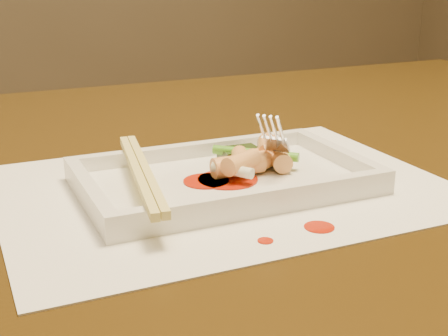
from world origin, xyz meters
name	(u,v)px	position (x,y,z in m)	size (l,w,h in m)	color
table	(227,246)	(0.00, 0.00, 0.65)	(1.40, 0.90, 0.75)	black
placemat	(224,187)	(-0.04, -0.08, 0.75)	(0.40, 0.30, 0.00)	white
sauce_splatter_a	(319,227)	(-0.01, -0.19, 0.75)	(0.02, 0.02, 0.00)	#B91C05
sauce_splatter_b	(265,241)	(-0.06, -0.20, 0.75)	(0.01, 0.01, 0.00)	#B91C05
plate_base	(224,182)	(-0.04, -0.08, 0.76)	(0.26, 0.16, 0.01)	white
plate_rim_far	(194,150)	(-0.04, -0.01, 0.77)	(0.26, 0.01, 0.01)	white
plate_rim_near	(261,198)	(-0.04, -0.15, 0.77)	(0.26, 0.01, 0.01)	white
plate_rim_left	(89,191)	(-0.16, -0.08, 0.77)	(0.01, 0.14, 0.01)	white
plate_rim_right	(338,155)	(0.08, -0.08, 0.77)	(0.01, 0.14, 0.01)	white
veg_piece	(240,154)	(0.00, -0.04, 0.77)	(0.04, 0.03, 0.01)	black
scallion_white	(232,170)	(-0.04, -0.09, 0.77)	(0.01, 0.01, 0.04)	#EAEACC
scallion_green	(255,153)	(0.00, -0.06, 0.77)	(0.01, 0.01, 0.09)	#3C8D16
chopstick_a	(137,172)	(-0.12, -0.08, 0.78)	(0.01, 0.21, 0.01)	#E2D171
chopstick_b	(146,171)	(-0.11, -0.08, 0.78)	(0.01, 0.21, 0.01)	#E2D171
fork	(284,89)	(0.03, -0.06, 0.83)	(0.09, 0.10, 0.14)	silver
sauce_blob_0	(206,181)	(-0.06, -0.08, 0.76)	(0.04, 0.04, 0.00)	#B91C05
sauce_blob_1	(228,179)	(-0.04, -0.09, 0.76)	(0.05, 0.05, 0.00)	#B91C05
rice_cake_0	(238,165)	(-0.03, -0.08, 0.77)	(0.02, 0.02, 0.05)	#FFC877
rice_cake_1	(267,158)	(0.01, -0.07, 0.77)	(0.02, 0.02, 0.04)	#FFC877
rice_cake_2	(241,162)	(-0.03, -0.09, 0.78)	(0.02, 0.02, 0.04)	#FFC877
rice_cake_3	(241,161)	(-0.02, -0.07, 0.77)	(0.02, 0.02, 0.04)	#FFC877
rice_cake_4	(261,157)	(0.01, -0.07, 0.77)	(0.02, 0.02, 0.04)	#FFC877
rice_cake_5	(267,148)	(0.02, -0.06, 0.78)	(0.02, 0.02, 0.04)	#FFC877
rice_cake_6	(279,158)	(0.02, -0.07, 0.77)	(0.02, 0.02, 0.04)	#FFC877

